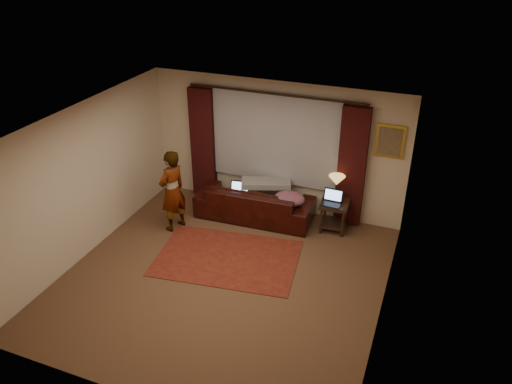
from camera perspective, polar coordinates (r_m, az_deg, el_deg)
floor at (r=8.25m, az=-3.72°, el=-9.76°), size 5.00×5.00×0.01m
ceiling at (r=6.95m, az=-4.39°, el=7.37°), size 5.00×5.00×0.02m
wall_back at (r=9.59m, az=2.26°, el=5.14°), size 5.00×0.02×2.60m
wall_front at (r=5.79m, az=-14.73°, el=-13.60°), size 5.00×0.02×2.60m
wall_left at (r=8.77m, az=-19.03°, el=1.17°), size 0.02×5.00×2.60m
wall_right at (r=6.97m, az=15.07°, el=-5.62°), size 0.02×5.00×2.60m
sheer_curtain at (r=9.46m, az=2.16°, el=6.11°), size 2.50×0.05×1.80m
drape_left at (r=10.09m, az=-6.07°, el=5.47°), size 0.50×0.14×2.30m
drape_right at (r=9.21m, az=10.88°, el=2.77°), size 0.50×0.14×2.30m
curtain_rod at (r=9.12m, az=2.16°, el=11.13°), size 0.04×0.04×3.40m
picture_frame at (r=8.99m, az=15.06°, el=5.61°), size 0.50×0.04×0.60m
sofa at (r=9.58m, az=-0.15°, el=-0.52°), size 2.28×1.07×0.91m
throw_blanket at (r=9.48m, az=1.17°, el=2.33°), size 1.01×0.68×0.11m
clothing_pile at (r=9.27m, az=3.86°, el=-0.79°), size 0.66×0.56×0.24m
laptop_sofa at (r=9.51m, az=-2.07°, el=0.14°), size 0.40×0.43×0.26m
area_rug at (r=8.67m, az=-3.30°, el=-7.52°), size 2.59×1.91×0.01m
end_table at (r=9.37m, az=8.87°, el=-2.72°), size 0.54×0.54×0.59m
tiffany_lamp at (r=9.21m, az=9.14°, el=0.49°), size 0.35×0.35×0.48m
laptop_table at (r=9.08m, az=8.63°, el=-0.72°), size 0.36×0.39×0.25m
person at (r=9.20m, az=-9.53°, el=0.12°), size 0.58×0.58×1.57m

